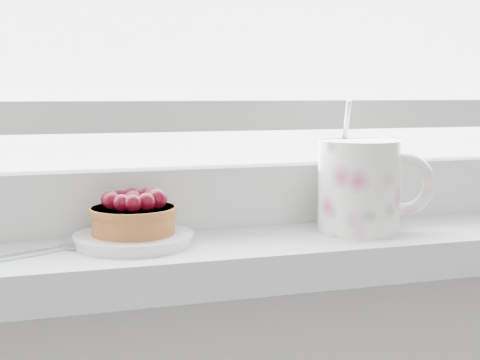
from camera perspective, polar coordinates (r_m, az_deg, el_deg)
name	(u,v)px	position (r m, az deg, el deg)	size (l,w,h in m)	color
saucer	(134,239)	(0.70, -9.06, -5.01)	(0.12, 0.12, 0.01)	silver
raspberry_tart	(134,214)	(0.70, -9.06, -2.88)	(0.09, 0.09, 0.05)	brown
floral_mug	(362,184)	(0.76, 10.38, -0.36)	(0.14, 0.12, 0.15)	silver
fork	(30,254)	(0.68, -17.49, -6.01)	(0.19, 0.10, 0.00)	silver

